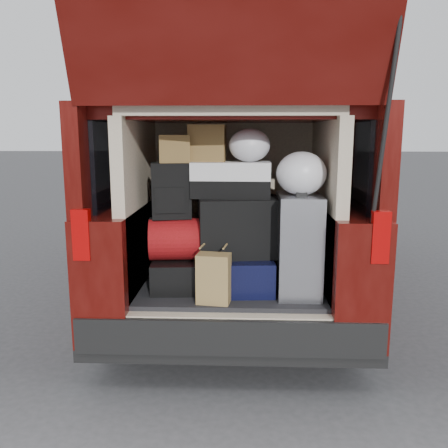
{
  "coord_description": "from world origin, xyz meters",
  "views": [
    {
      "loc": [
        0.08,
        -2.99,
        1.6
      ],
      "look_at": [
        -0.05,
        0.2,
        0.99
      ],
      "focal_mm": 38.0,
      "sensor_mm": 36.0,
      "label": 1
    }
  ],
  "objects": [
    {
      "name": "ground",
      "position": [
        0.0,
        0.0,
        0.0
      ],
      "size": [
        80.0,
        80.0,
        0.0
      ],
      "primitive_type": "plane",
      "color": "#333335",
      "rests_on": "ground"
    },
    {
      "name": "minivan",
      "position": [
        0.0,
        1.86,
        0.91
      ],
      "size": [
        1.9,
        5.35,
        2.77
      ],
      "color": "black",
      "rests_on": "ground"
    },
    {
      "name": "load_floor",
      "position": [
        0.0,
        0.28,
        0.28
      ],
      "size": [
        1.24,
        1.05,
        0.55
      ],
      "primitive_type": "cube",
      "color": "black",
      "rests_on": "ground"
    },
    {
      "name": "black_hardshell",
      "position": [
        -0.36,
        0.18,
        0.65
      ],
      "size": [
        0.41,
        0.54,
        0.2
      ],
      "primitive_type": "cube",
      "rotation": [
        0.0,
        0.0,
        0.07
      ],
      "color": "black",
      "rests_on": "load_floor"
    },
    {
      "name": "navy_hardshell",
      "position": [
        0.06,
        0.15,
        0.67
      ],
      "size": [
        0.47,
        0.56,
        0.23
      ],
      "primitive_type": "cube",
      "rotation": [
        0.0,
        0.0,
        0.07
      ],
      "color": "black",
      "rests_on": "load_floor"
    },
    {
      "name": "silver_roller",
      "position": [
        0.45,
        0.06,
        0.88
      ],
      "size": [
        0.28,
        0.44,
        0.66
      ],
      "primitive_type": "cube",
      "rotation": [
        0.0,
        0.0,
        -0.01
      ],
      "color": "white",
      "rests_on": "load_floor"
    },
    {
      "name": "kraft_bag",
      "position": [
        -0.1,
        -0.16,
        0.71
      ],
      "size": [
        0.22,
        0.16,
        0.32
      ],
      "primitive_type": "cube",
      "rotation": [
        0.0,
        0.0,
        -0.15
      ],
      "color": "olive",
      "rests_on": "load_floor"
    },
    {
      "name": "red_duffel",
      "position": [
        -0.33,
        0.13,
        0.9
      ],
      "size": [
        0.46,
        0.33,
        0.28
      ],
      "primitive_type": "cube",
      "rotation": [
        0.0,
        0.0,
        0.11
      ],
      "color": "maroon",
      "rests_on": "black_hardshell"
    },
    {
      "name": "black_soft_case",
      "position": [
        0.06,
        0.15,
        0.98
      ],
      "size": [
        0.59,
        0.4,
        0.4
      ],
      "primitive_type": "cube",
      "rotation": [
        0.0,
        0.0,
        0.14
      ],
      "color": "black",
      "rests_on": "navy_hardshell"
    },
    {
      "name": "backpack",
      "position": [
        -0.4,
        0.14,
        1.22
      ],
      "size": [
        0.29,
        0.2,
        0.37
      ],
      "primitive_type": "cube",
      "rotation": [
        0.0,
        0.0,
        0.19
      ],
      "color": "black",
      "rests_on": "red_duffel"
    },
    {
      "name": "twotone_duffel",
      "position": [
        -0.0,
        0.2,
        1.29
      ],
      "size": [
        0.53,
        0.29,
        0.24
      ],
      "primitive_type": "cube",
      "rotation": [
        0.0,
        0.0,
        -0.03
      ],
      "color": "white",
      "rests_on": "black_soft_case"
    },
    {
      "name": "grocery_sack_lower",
      "position": [
        -0.38,
        0.17,
        1.5
      ],
      "size": [
        0.22,
        0.19,
        0.18
      ],
      "primitive_type": "cube",
      "rotation": [
        0.0,
        0.0,
        0.16
      ],
      "color": "brown",
      "rests_on": "backpack"
    },
    {
      "name": "grocery_sack_upper",
      "position": [
        -0.17,
        0.26,
        1.54
      ],
      "size": [
        0.25,
        0.21,
        0.25
      ],
      "primitive_type": "cube",
      "rotation": [
        0.0,
        0.0,
        -0.03
      ],
      "color": "brown",
      "rests_on": "twotone_duffel"
    },
    {
      "name": "plastic_bag_center",
      "position": [
        0.12,
        0.19,
        1.52
      ],
      "size": [
        0.32,
        0.3,
        0.22
      ],
      "primitive_type": "ellipsoid",
      "rotation": [
        0.0,
        0.0,
        -0.18
      ],
      "color": "white",
      "rests_on": "twotone_duffel"
    },
    {
      "name": "plastic_bag_right",
      "position": [
        0.45,
        0.05,
        1.35
      ],
      "size": [
        0.34,
        0.32,
        0.28
      ],
      "primitive_type": "ellipsoid",
      "rotation": [
        0.0,
        0.0,
        -0.08
      ],
      "color": "white",
      "rests_on": "silver_roller"
    }
  ]
}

